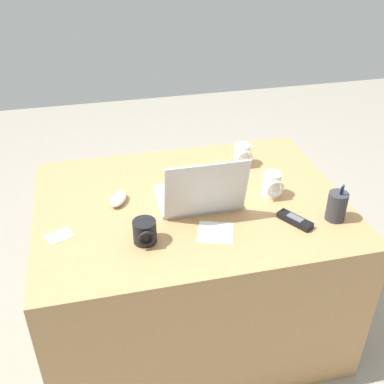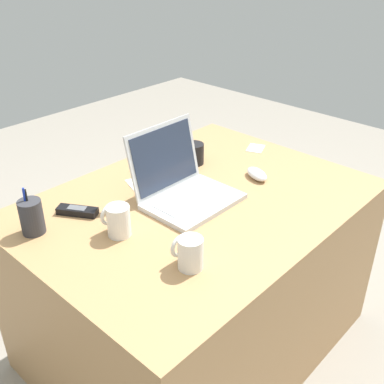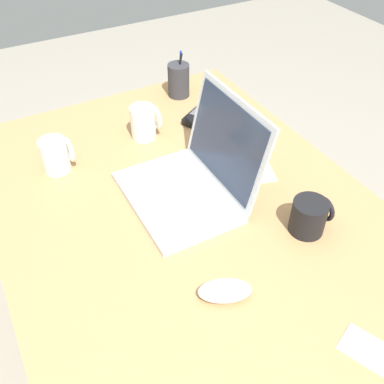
{
  "view_description": "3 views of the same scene",
  "coord_description": "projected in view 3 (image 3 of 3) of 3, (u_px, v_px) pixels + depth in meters",
  "views": [
    {
      "loc": [
        0.36,
        1.55,
        1.77
      ],
      "look_at": [
        -0.0,
        0.01,
        0.76
      ],
      "focal_mm": 43.44,
      "sensor_mm": 36.0,
      "label": 1
    },
    {
      "loc": [
        -1.09,
        -0.99,
        1.56
      ],
      "look_at": [
        -0.05,
        -0.02,
        0.77
      ],
      "focal_mm": 43.4,
      "sensor_mm": 36.0,
      "label": 2
    },
    {
      "loc": [
        0.74,
        -0.38,
        1.5
      ],
      "look_at": [
        0.02,
        0.01,
        0.76
      ],
      "focal_mm": 41.06,
      "sensor_mm": 36.0,
      "label": 3
    }
  ],
  "objects": [
    {
      "name": "computer_mouse",
      "position": [
        225.0,
        291.0,
        0.92
      ],
      "size": [
        0.1,
        0.13,
        0.04
      ],
      "primitive_type": "ellipsoid",
      "rotation": [
        0.0,
        0.0,
        -0.41
      ],
      "color": "white",
      "rests_on": "desk"
    },
    {
      "name": "coffee_mug_tall",
      "position": [
        144.0,
        122.0,
        1.34
      ],
      "size": [
        0.08,
        0.09,
        0.1
      ],
      "color": "white",
      "rests_on": "desk"
    },
    {
      "name": "laptop",
      "position": [
        193.0,
        178.0,
        1.14
      ],
      "size": [
        0.33,
        0.3,
        0.26
      ],
      "color": "silver",
      "rests_on": "desk"
    },
    {
      "name": "desk",
      "position": [
        186.0,
        286.0,
        1.38
      ],
      "size": [
        1.26,
        0.94,
        0.71
      ],
      "primitive_type": "cube",
      "color": "tan",
      "rests_on": "ground"
    },
    {
      "name": "paper_note_left",
      "position": [
        249.0,
        169.0,
        1.25
      ],
      "size": [
        0.16,
        0.16,
        0.0
      ],
      "primitive_type": "cube",
      "rotation": [
        0.0,
        0.0,
        -0.32
      ],
      "color": "white",
      "rests_on": "desk"
    },
    {
      "name": "pen_holder",
      "position": [
        179.0,
        80.0,
        1.53
      ],
      "size": [
        0.08,
        0.08,
        0.16
      ],
      "color": "#333338",
      "rests_on": "desk"
    },
    {
      "name": "cordless_phone",
      "position": [
        198.0,
        114.0,
        1.46
      ],
      "size": [
        0.11,
        0.14,
        0.03
      ],
      "color": "black",
      "rests_on": "desk"
    },
    {
      "name": "coffee_mug_white",
      "position": [
        56.0,
        155.0,
        1.22
      ],
      "size": [
        0.07,
        0.09,
        0.1
      ],
      "color": "white",
      "rests_on": "desk"
    },
    {
      "name": "coffee_mug_spare",
      "position": [
        309.0,
        216.0,
        1.05
      ],
      "size": [
        0.09,
        0.1,
        0.09
      ],
      "color": "black",
      "rests_on": "desk"
    },
    {
      "name": "paper_note_near_laptop",
      "position": [
        366.0,
        349.0,
        0.84
      ],
      "size": [
        0.11,
        0.1,
        0.0
      ],
      "primitive_type": "cube",
      "rotation": [
        0.0,
        0.0,
        0.4
      ],
      "color": "white",
      "rests_on": "desk"
    },
    {
      "name": "ground_plane",
      "position": [
        187.0,
        344.0,
        1.62
      ],
      "size": [
        6.0,
        6.0,
        0.0
      ],
      "primitive_type": "plane",
      "color": "gray"
    }
  ]
}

